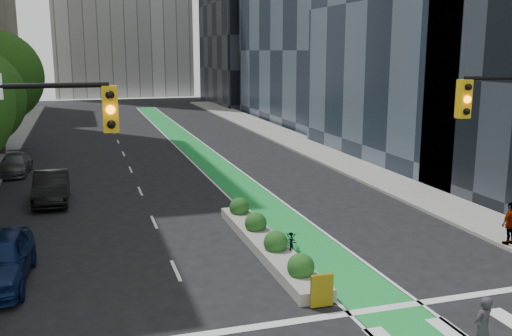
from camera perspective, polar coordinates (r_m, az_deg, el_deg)
sidewalk_right at (r=42.15m, az=7.18°, el=1.37°), size 3.60×90.00×0.15m
bike_lane_paint at (r=44.23m, az=-5.99°, el=1.79°), size 2.20×70.00×0.01m
building_dark_end at (r=84.90m, az=0.32°, el=16.03°), size 14.00×18.00×28.00m
median_planter at (r=22.06m, az=1.10°, el=-7.31°), size 1.20×10.26×1.10m
bicycle at (r=21.80m, az=3.56°, el=-7.30°), size 1.24×1.89×0.94m
cyclist at (r=15.67m, az=21.70°, el=-14.62°), size 0.69×0.55×1.65m
parked_car_left_mid at (r=30.56m, az=-19.79°, el=-1.83°), size 1.67×4.71×1.55m
parked_car_left_far at (r=38.43m, az=-22.99°, el=0.35°), size 2.01×4.39×1.24m
pedestrian_far at (r=24.22m, az=24.12°, el=-5.08°), size 1.06×0.63×1.69m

